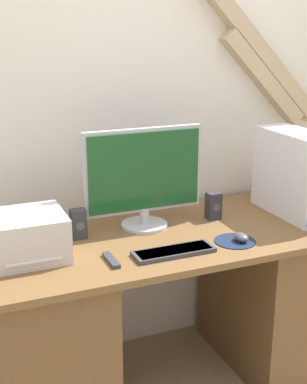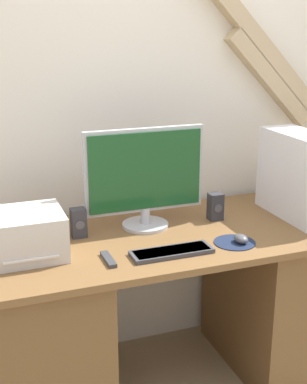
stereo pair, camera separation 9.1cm
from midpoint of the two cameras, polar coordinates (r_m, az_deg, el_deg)
wall_back at (r=2.67m, az=-0.74°, el=10.34°), size 6.40×0.13×2.70m
desk at (r=2.58m, az=2.58°, el=-12.31°), size 1.63×0.77×0.80m
monitor at (r=2.41m, az=0.16°, el=1.77°), size 0.56×0.21×0.46m
keyboard at (r=2.19m, az=3.16°, el=-6.39°), size 0.34×0.11×0.02m
mousepad at (r=2.33m, az=9.76°, el=-5.34°), size 0.18×0.18×0.00m
mouse at (r=2.32m, az=10.43°, el=-4.93°), size 0.05×0.08×0.04m
computer_tower at (r=2.66m, az=16.21°, el=1.71°), size 0.19×0.45×0.41m
printer at (r=2.20m, az=-12.32°, el=-4.46°), size 0.30×0.29×0.18m
speaker_left at (r=2.36m, az=-6.90°, el=-3.29°), size 0.07×0.06×0.13m
speaker_right at (r=2.57m, az=7.63°, el=-1.55°), size 0.07×0.06×0.13m
remote_control at (r=2.13m, az=-3.61°, el=-7.19°), size 0.03×0.14×0.02m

